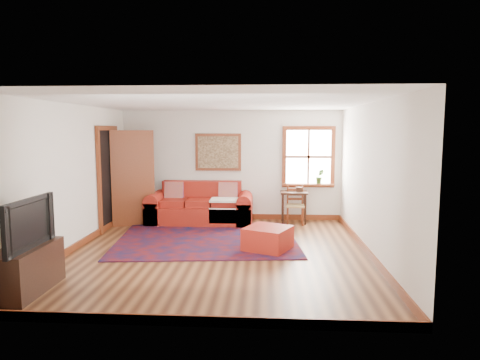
# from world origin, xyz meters

# --- Properties ---
(ground) EXTENTS (5.50, 5.50, 0.00)m
(ground) POSITION_xyz_m (0.00, 0.00, 0.00)
(ground) COLOR #402011
(ground) RESTS_ON ground
(room_envelope) EXTENTS (5.04, 5.54, 2.52)m
(room_envelope) POSITION_xyz_m (0.00, 0.02, 1.65)
(room_envelope) COLOR silver
(room_envelope) RESTS_ON ground
(window) EXTENTS (1.18, 0.20, 1.38)m
(window) POSITION_xyz_m (1.78, 2.70, 1.31)
(window) COLOR white
(window) RESTS_ON ground
(doorway) EXTENTS (0.89, 1.08, 2.14)m
(doorway) POSITION_xyz_m (-2.21, 1.78, 1.07)
(doorway) COLOR black
(doorway) RESTS_ON ground
(framed_artwork) EXTENTS (1.05, 0.07, 0.85)m
(framed_artwork) POSITION_xyz_m (-0.30, 2.71, 1.55)
(framed_artwork) COLOR brown
(framed_artwork) RESTS_ON ground
(persian_rug) EXTENTS (3.55, 2.96, 0.02)m
(persian_rug) POSITION_xyz_m (-0.30, 0.80, 0.01)
(persian_rug) COLOR #540C0C
(persian_rug) RESTS_ON ground
(red_leather_sofa) EXTENTS (2.30, 0.95, 0.90)m
(red_leather_sofa) POSITION_xyz_m (-0.66, 2.30, 0.30)
(red_leather_sofa) COLOR maroon
(red_leather_sofa) RESTS_ON ground
(red_ottoman) EXTENTS (0.93, 0.93, 0.40)m
(red_ottoman) POSITION_xyz_m (0.84, 0.20, 0.20)
(red_ottoman) COLOR maroon
(red_ottoman) RESTS_ON ground
(side_table) EXTENTS (0.59, 0.44, 0.70)m
(side_table) POSITION_xyz_m (1.41, 2.38, 0.58)
(side_table) COLOR #311A10
(side_table) RESTS_ON ground
(ladder_back_chair) EXTENTS (0.39, 0.37, 0.82)m
(ladder_back_chair) POSITION_xyz_m (1.44, 2.30, 0.44)
(ladder_back_chair) COLOR tan
(ladder_back_chair) RESTS_ON ground
(media_cabinet) EXTENTS (0.49, 1.08, 0.60)m
(media_cabinet) POSITION_xyz_m (-2.24, -1.91, 0.30)
(media_cabinet) COLOR #311A10
(media_cabinet) RESTS_ON ground
(television) EXTENTS (0.14, 1.10, 0.63)m
(television) POSITION_xyz_m (-2.22, -1.99, 0.91)
(television) COLOR black
(television) RESTS_ON media_cabinet
(candle_hurricane) EXTENTS (0.12, 0.12, 0.18)m
(candle_hurricane) POSITION_xyz_m (-2.19, -1.53, 0.68)
(candle_hurricane) COLOR silver
(candle_hurricane) RESTS_ON media_cabinet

